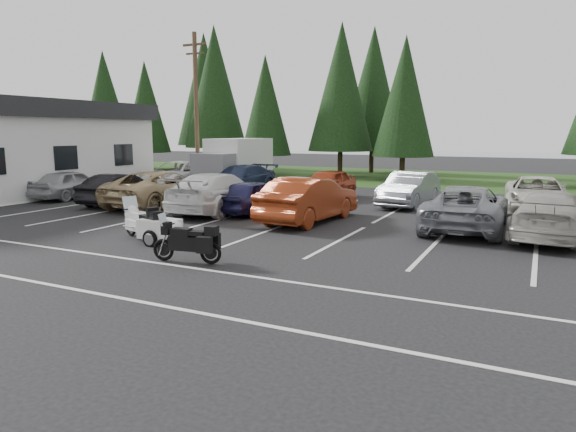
{
  "coord_description": "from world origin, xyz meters",
  "views": [
    {
      "loc": [
        8.59,
        -13.31,
        3.26
      ],
      "look_at": [
        2.24,
        -0.5,
        0.93
      ],
      "focal_mm": 32.0,
      "sensor_mm": 36.0,
      "label": 1
    }
  ],
  "objects_px": {
    "car_near_1": "(121,189)",
    "adventure_motorcycle": "(186,238)",
    "car_far_3": "(409,189)",
    "car_far_4": "(537,195)",
    "cargo_trailer": "(160,231)",
    "car_near_0": "(71,184)",
    "car_near_6": "(466,208)",
    "car_far_2": "(327,184)",
    "touring_motorcycle": "(142,219)",
    "car_near_5": "(309,199)",
    "car_near_3": "(218,192)",
    "car_near_7": "(551,216)",
    "car_near_2": "(163,189)",
    "utility_pole": "(196,108)",
    "car_far_1": "(240,179)",
    "car_near_4": "(255,196)",
    "car_far_0": "(178,175)",
    "box_truck": "(231,163)"
  },
  "relations": [
    {
      "from": "car_far_0",
      "to": "car_near_4",
      "type": "bearing_deg",
      "value": -34.63
    },
    {
      "from": "car_far_2",
      "to": "car_far_1",
      "type": "bearing_deg",
      "value": 177.96
    },
    {
      "from": "car_near_2",
      "to": "adventure_motorcycle",
      "type": "bearing_deg",
      "value": 133.09
    },
    {
      "from": "car_near_6",
      "to": "car_far_3",
      "type": "bearing_deg",
      "value": -59.79
    },
    {
      "from": "car_near_2",
      "to": "car_far_4",
      "type": "height_order",
      "value": "car_near_2"
    },
    {
      "from": "car_far_3",
      "to": "car_near_5",
      "type": "bearing_deg",
      "value": -106.52
    },
    {
      "from": "utility_pole",
      "to": "car_far_3",
      "type": "bearing_deg",
      "value": -9.96
    },
    {
      "from": "car_near_0",
      "to": "touring_motorcycle",
      "type": "relative_size",
      "value": 1.81
    },
    {
      "from": "car_far_0",
      "to": "car_far_3",
      "type": "xyz_separation_m",
      "value": [
        13.6,
        -0.76,
        -0.05
      ]
    },
    {
      "from": "car_far_1",
      "to": "car_near_5",
      "type": "bearing_deg",
      "value": -38.72
    },
    {
      "from": "car_near_0",
      "to": "car_far_2",
      "type": "distance_m",
      "value": 12.72
    },
    {
      "from": "car_far_2",
      "to": "touring_motorcycle",
      "type": "relative_size",
      "value": 1.86
    },
    {
      "from": "utility_pole",
      "to": "car_far_1",
      "type": "xyz_separation_m",
      "value": [
        3.87,
        -1.52,
        -3.95
      ]
    },
    {
      "from": "car_near_1",
      "to": "car_near_4",
      "type": "distance_m",
      "value": 6.79
    },
    {
      "from": "car_far_3",
      "to": "car_far_4",
      "type": "relative_size",
      "value": 0.87
    },
    {
      "from": "car_near_5",
      "to": "car_far_4",
      "type": "bearing_deg",
      "value": -136.22
    },
    {
      "from": "touring_motorcycle",
      "to": "car_near_5",
      "type": "bearing_deg",
      "value": 78.38
    },
    {
      "from": "car_near_4",
      "to": "touring_motorcycle",
      "type": "height_order",
      "value": "car_near_4"
    },
    {
      "from": "car_near_5",
      "to": "touring_motorcycle",
      "type": "bearing_deg",
      "value": 62.51
    },
    {
      "from": "car_near_0",
      "to": "cargo_trailer",
      "type": "distance_m",
      "value": 12.7
    },
    {
      "from": "touring_motorcycle",
      "to": "cargo_trailer",
      "type": "bearing_deg",
      "value": 5.39
    },
    {
      "from": "touring_motorcycle",
      "to": "adventure_motorcycle",
      "type": "xyz_separation_m",
      "value": [
        2.95,
        -1.66,
        -0.02
      ]
    },
    {
      "from": "box_truck",
      "to": "car_near_4",
      "type": "xyz_separation_m",
      "value": [
        6.14,
        -7.8,
        -0.76
      ]
    },
    {
      "from": "car_far_2",
      "to": "car_far_4",
      "type": "relative_size",
      "value": 0.83
    },
    {
      "from": "car_near_2",
      "to": "car_near_6",
      "type": "xyz_separation_m",
      "value": [
        12.82,
        0.19,
        -0.05
      ]
    },
    {
      "from": "car_near_5",
      "to": "car_far_2",
      "type": "distance_m",
      "value": 6.53
    },
    {
      "from": "car_far_4",
      "to": "car_near_4",
      "type": "bearing_deg",
      "value": -156.82
    },
    {
      "from": "car_near_7",
      "to": "car_far_3",
      "type": "distance_m",
      "value": 7.84
    },
    {
      "from": "car_near_2",
      "to": "car_near_4",
      "type": "height_order",
      "value": "car_near_2"
    },
    {
      "from": "car_near_2",
      "to": "car_far_4",
      "type": "distance_m",
      "value": 15.88
    },
    {
      "from": "car_near_6",
      "to": "car_far_4",
      "type": "bearing_deg",
      "value": -113.39
    },
    {
      "from": "car_near_3",
      "to": "car_far_4",
      "type": "xyz_separation_m",
      "value": [
        11.82,
        5.69,
        -0.08
      ]
    },
    {
      "from": "car_near_2",
      "to": "car_near_7",
      "type": "relative_size",
      "value": 1.14
    },
    {
      "from": "car_near_7",
      "to": "car_far_4",
      "type": "height_order",
      "value": "car_near_7"
    },
    {
      "from": "car_near_0",
      "to": "car_far_3",
      "type": "height_order",
      "value": "car_far_3"
    },
    {
      "from": "car_near_0",
      "to": "car_near_6",
      "type": "height_order",
      "value": "car_near_6"
    },
    {
      "from": "car_near_1",
      "to": "cargo_trailer",
      "type": "distance_m",
      "value": 9.33
    },
    {
      "from": "touring_motorcycle",
      "to": "car_near_6",
      "type": "bearing_deg",
      "value": 55.58
    },
    {
      "from": "car_far_1",
      "to": "car_far_4",
      "type": "height_order",
      "value": "car_far_1"
    },
    {
      "from": "car_near_3",
      "to": "utility_pole",
      "type": "bearing_deg",
      "value": -54.07
    },
    {
      "from": "car_near_3",
      "to": "car_near_7",
      "type": "height_order",
      "value": "car_near_3"
    },
    {
      "from": "car_far_2",
      "to": "car_near_7",
      "type": "bearing_deg",
      "value": -28.2
    },
    {
      "from": "car_far_1",
      "to": "car_near_4",
      "type": "bearing_deg",
      "value": -48.95
    },
    {
      "from": "car_near_3",
      "to": "car_far_0",
      "type": "bearing_deg",
      "value": -46.33
    },
    {
      "from": "utility_pole",
      "to": "car_near_2",
      "type": "bearing_deg",
      "value": -64.58
    },
    {
      "from": "car_near_1",
      "to": "car_near_3",
      "type": "bearing_deg",
      "value": 177.13
    },
    {
      "from": "car_far_4",
      "to": "adventure_motorcycle",
      "type": "bearing_deg",
      "value": -124.66
    },
    {
      "from": "car_far_4",
      "to": "car_near_7",
      "type": "bearing_deg",
      "value": -89.03
    },
    {
      "from": "car_near_1",
      "to": "adventure_motorcycle",
      "type": "height_order",
      "value": "car_near_1"
    },
    {
      "from": "utility_pole",
      "to": "car_far_4",
      "type": "relative_size",
      "value": 1.71
    }
  ]
}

